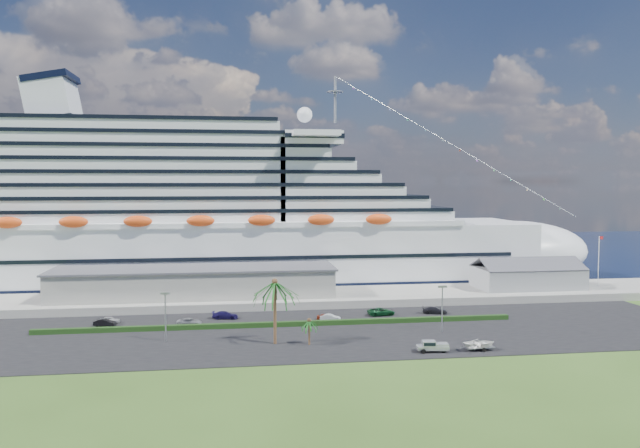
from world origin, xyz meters
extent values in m
plane|color=#2F4D19|center=(0.00, 0.00, 0.00)|extent=(420.00, 420.00, 0.00)
cube|color=black|center=(0.00, 11.00, 0.06)|extent=(140.00, 38.00, 0.12)
cube|color=gray|center=(0.00, 40.00, 0.90)|extent=(240.00, 20.00, 1.80)
cube|color=black|center=(0.00, 130.00, 0.01)|extent=(420.00, 160.00, 0.02)
cube|color=silver|center=(-20.00, 64.00, 8.00)|extent=(160.00, 30.00, 16.00)
ellipsoid|color=silver|center=(60.00, 64.00, 8.00)|extent=(40.00, 30.00, 16.00)
cube|color=black|center=(-20.00, 64.00, 1.20)|extent=(164.00, 30.60, 2.40)
cube|color=silver|center=(-32.00, 64.00, 29.60)|extent=(128.00, 26.00, 24.80)
cube|color=silver|center=(2.80, 64.00, 37.40)|extent=(14.00, 38.00, 3.20)
cube|color=silver|center=(-60.00, 64.00, 47.00)|extent=(11.58, 14.00, 11.58)
cylinder|color=gray|center=(10.00, 64.00, 48.00)|extent=(0.70, 0.70, 12.00)
ellipsoid|color=#DE4614|center=(-24.00, 48.20, 17.80)|extent=(90.00, 2.40, 2.60)
ellipsoid|color=#DE4614|center=(-24.00, 79.80, 17.80)|extent=(90.00, 2.40, 2.60)
cube|color=black|center=(-20.00, 64.00, 8.80)|extent=(144.00, 30.40, 0.90)
cube|color=gray|center=(-25.00, 40.00, 4.80)|extent=(60.00, 14.00, 6.00)
cube|color=#4C4C54|center=(-25.00, 40.00, 7.90)|extent=(61.00, 15.00, 0.40)
cube|color=gray|center=(52.00, 40.00, 4.20)|extent=(24.00, 12.00, 4.80)
cube|color=#4C4C54|center=(52.00, 37.00, 7.80)|extent=(24.00, 6.31, 2.74)
cube|color=#4C4C54|center=(52.00, 43.00, 7.80)|extent=(24.00, 6.31, 2.74)
cylinder|color=silver|center=(70.00, 40.00, 7.80)|extent=(0.16, 0.16, 12.00)
cube|color=red|center=(70.50, 40.00, 13.40)|extent=(1.00, 0.04, 0.70)
cube|color=black|center=(-8.00, 16.00, 0.57)|extent=(88.00, 1.10, 0.90)
cylinder|color=gray|center=(-28.00, 8.00, 4.12)|extent=(0.24, 0.24, 8.00)
cube|color=gray|center=(-28.00, 8.00, 8.22)|extent=(1.60, 0.35, 0.35)
cylinder|color=gray|center=(20.00, 8.00, 4.12)|extent=(0.24, 0.24, 8.00)
cube|color=gray|center=(20.00, 8.00, 8.22)|extent=(1.60, 0.35, 0.35)
cylinder|color=#47301E|center=(-10.00, 4.00, 5.25)|extent=(0.54, 0.54, 10.50)
sphere|color=#47301E|center=(-10.00, 4.00, 10.50)|extent=(0.98, 0.98, 0.98)
cylinder|color=#47301E|center=(-4.50, 2.50, 2.10)|extent=(0.35, 0.35, 4.20)
sphere|color=#47301E|center=(-4.50, 2.50, 4.20)|extent=(0.73, 0.73, 0.73)
imported|color=#BBBBBD|center=(-39.81, 23.05, 0.76)|extent=(3.76, 1.56, 1.27)
imported|color=black|center=(-40.28, 20.78, 0.79)|extent=(4.24, 2.15, 1.33)
imported|color=#909298|center=(-24.89, 19.46, 0.76)|extent=(4.81, 2.62, 1.28)
imported|color=#1C164D|center=(-18.34, 24.04, 0.84)|extent=(5.25, 2.81, 1.45)
imported|color=maroon|center=(1.00, 20.12, 0.74)|extent=(3.88, 2.32, 1.24)
imported|color=silver|center=(1.66, 19.34, 0.76)|extent=(4.09, 2.62, 1.27)
imported|color=#0F3C1D|center=(12.55, 22.78, 0.88)|extent=(5.72, 3.14, 1.52)
imported|color=black|center=(23.61, 22.80, 0.84)|extent=(5.31, 3.16, 1.44)
cylinder|color=black|center=(12.44, -5.31, 0.49)|extent=(0.76, 0.35, 0.73)
cylinder|color=black|center=(12.44, -3.57, 0.49)|extent=(0.76, 0.35, 0.73)
cylinder|color=black|center=(15.64, -5.31, 0.49)|extent=(0.76, 0.35, 0.73)
cylinder|color=black|center=(15.64, -3.57, 0.49)|extent=(0.76, 0.35, 0.73)
cube|color=#AAADB2|center=(14.18, -4.44, 0.81)|extent=(5.14, 2.43, 0.64)
cube|color=#AAADB2|center=(15.50, -4.44, 1.17)|extent=(2.40, 2.05, 0.50)
cube|color=#AAADB2|center=(13.54, -4.44, 1.45)|extent=(2.22, 1.98, 0.87)
cube|color=black|center=(13.54, -4.44, 1.54)|extent=(2.04, 2.00, 0.50)
cube|color=#AAADB2|center=(12.07, -4.44, 0.99)|extent=(1.03, 1.83, 0.32)
cube|color=gray|center=(21.77, -4.71, 0.68)|extent=(4.77, 2.04, 0.12)
cylinder|color=gray|center=(19.64, -4.71, 0.68)|extent=(2.23, 0.23, 0.08)
cylinder|color=black|center=(22.17, -5.63, 0.44)|extent=(0.66, 0.27, 0.65)
cylinder|color=black|center=(22.17, -3.80, 0.44)|extent=(0.66, 0.27, 0.65)
imported|color=white|center=(21.77, -4.71, 1.27)|extent=(5.38, 4.01, 1.06)
camera|label=1|loc=(-16.89, -97.21, 26.86)|focal=35.00mm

